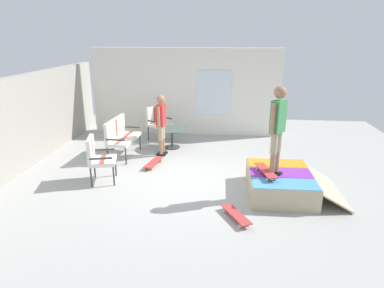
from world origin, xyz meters
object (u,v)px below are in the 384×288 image
(skateboard_by_bench, at_px, (154,162))
(skateboard_on_ramp, at_px, (266,171))
(patio_chair_near_house, at_px, (157,120))
(patio_table, at_px, (172,134))
(patio_bench, at_px, (120,134))
(skateboard_spare, at_px, (236,214))
(patio_chair_by_wall, at_px, (97,155))
(person_skater, at_px, (278,124))
(skate_ramp, at_px, (281,183))
(person_watching, at_px, (161,121))

(skateboard_by_bench, xyz_separation_m, skateboard_on_ramp, (-1.39, -2.57, 0.46))
(patio_chair_near_house, relative_size, skateboard_by_bench, 1.24)
(patio_table, distance_m, skateboard_on_ramp, 3.66)
(patio_table, bearing_deg, patio_bench, 123.45)
(skateboard_spare, bearing_deg, patio_chair_near_house, 27.15)
(patio_chair_by_wall, xyz_separation_m, person_skater, (-0.32, -3.73, 0.88))
(skate_ramp, relative_size, skateboard_on_ramp, 2.29)
(patio_table, bearing_deg, patio_chair_near_house, 37.37)
(patio_chair_near_house, distance_m, skateboard_by_bench, 2.30)
(patio_bench, relative_size, patio_chair_near_house, 1.25)
(person_watching, xyz_separation_m, skateboard_by_bench, (-0.83, 0.06, -0.85))
(patio_chair_by_wall, height_order, skateboard_by_bench, patio_chair_by_wall)
(patio_chair_near_house, relative_size, skateboard_spare, 1.28)
(skate_ramp, distance_m, patio_chair_by_wall, 3.94)
(patio_chair_near_house, distance_m, person_skater, 4.81)
(patio_chair_by_wall, bearing_deg, patio_chair_near_house, -11.19)
(patio_chair_by_wall, relative_size, skateboard_by_bench, 1.24)
(person_watching, height_order, person_skater, person_skater)
(patio_chair_by_wall, relative_size, skateboard_on_ramp, 1.24)
(patio_chair_near_house, bearing_deg, skateboard_spare, -152.85)
(patio_bench, distance_m, person_watching, 1.14)
(skateboard_by_bench, xyz_separation_m, skateboard_spare, (-2.36, -1.98, 0.00))
(skateboard_by_bench, bearing_deg, skateboard_on_ramp, -118.40)
(skateboard_spare, bearing_deg, skateboard_on_ramp, -31.22)
(person_watching, bearing_deg, patio_table, -16.45)
(patio_bench, relative_size, skateboard_on_ramp, 1.55)
(patio_table, xyz_separation_m, skateboard_by_bench, (-1.43, 0.24, -0.32))
(person_watching, xyz_separation_m, skateboard_on_ramp, (-2.22, -2.51, -0.40))
(patio_bench, xyz_separation_m, skateboard_on_ramp, (-2.00, -3.58, -0.07))
(skate_ramp, bearing_deg, skateboard_on_ramp, 113.71)
(skate_ramp, distance_m, patio_table, 3.78)
(patio_table, xyz_separation_m, skateboard_on_ramp, (-2.82, -2.33, 0.14))
(patio_chair_by_wall, bearing_deg, skateboard_spare, -113.58)
(person_skater, distance_m, skateboard_on_ramp, 0.96)
(patio_chair_by_wall, distance_m, patio_table, 2.78)
(patio_chair_near_house, height_order, person_skater, person_skater)
(patio_bench, relative_size, person_watching, 0.79)
(patio_bench, distance_m, person_skater, 4.32)
(skate_ramp, height_order, patio_table, patio_table)
(patio_bench, bearing_deg, skate_ramp, -115.18)
(person_watching, bearing_deg, skateboard_by_bench, 176.01)
(skateboard_spare, bearing_deg, patio_table, 24.77)
(patio_table, relative_size, skateboard_spare, 1.13)
(patio_chair_near_house, xyz_separation_m, skateboard_spare, (-4.56, -2.34, -0.53))
(patio_bench, bearing_deg, patio_chair_near_house, -22.31)
(skate_ramp, relative_size, patio_chair_near_house, 1.85)
(patio_chair_by_wall, bearing_deg, patio_bench, 0.40)
(skateboard_by_bench, bearing_deg, patio_chair_by_wall, 136.48)
(skate_ramp, xyz_separation_m, skateboard_spare, (-1.12, 0.93, -0.14))
(person_watching, bearing_deg, patio_chair_near_house, 16.69)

